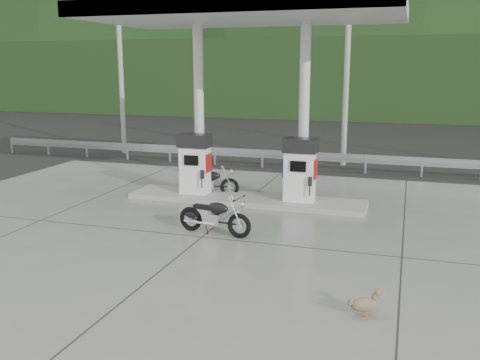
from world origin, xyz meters
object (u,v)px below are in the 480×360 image
(gas_pump_right, at_px, (300,170))
(duck, at_px, (364,305))
(gas_pump_left, at_px, (195,164))
(motorcycle_right, at_px, (214,217))
(motorcycle_left, at_px, (209,183))

(gas_pump_right, bearing_deg, duck, -69.96)
(gas_pump_left, distance_m, duck, 8.59)
(gas_pump_right, relative_size, duck, 3.32)
(gas_pump_right, height_order, motorcycle_right, gas_pump_right)
(gas_pump_left, xyz_separation_m, motorcycle_left, (0.31, 0.37, -0.64))
(motorcycle_left, xyz_separation_m, motorcycle_right, (1.49, -3.56, 0.01))
(gas_pump_left, xyz_separation_m, gas_pump_right, (3.20, 0.00, 0.00))
(motorcycle_left, bearing_deg, duck, -62.63)
(gas_pump_left, bearing_deg, duck, -49.38)
(gas_pump_left, relative_size, duck, 3.32)
(gas_pump_left, height_order, motorcycle_left, gas_pump_left)
(gas_pump_right, bearing_deg, motorcycle_left, 172.65)
(gas_pump_right, height_order, motorcycle_left, gas_pump_right)
(duck, bearing_deg, gas_pump_right, 86.36)
(gas_pump_left, relative_size, motorcycle_right, 1.01)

